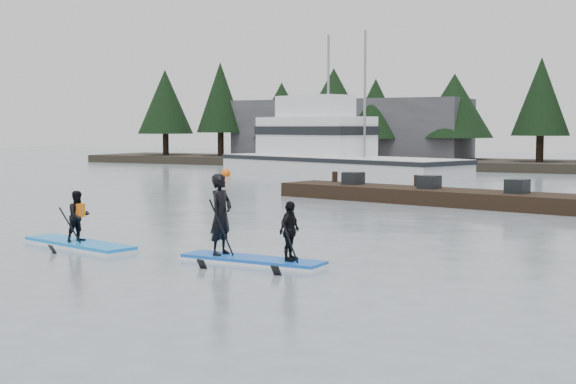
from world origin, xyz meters
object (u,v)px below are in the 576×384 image
at_px(fishing_boat_large, 332,165).
at_px(paddleboard_duo, 247,231).
at_px(floating_dock, 478,199).
at_px(paddleboard_solo, 79,230).

xyz_separation_m(fishing_boat_large, paddleboard_duo, (10.71, -28.53, -0.02)).
distance_m(floating_dock, paddleboard_solo, 15.51).
height_order(floating_dock, paddleboard_duo, paddleboard_duo).
bearing_deg(paddleboard_solo, paddleboard_duo, 13.76).
bearing_deg(fishing_boat_large, paddleboard_solo, -57.55).
relative_size(fishing_boat_large, floating_dock, 0.99).
bearing_deg(fishing_boat_large, paddleboard_duo, -48.82).
bearing_deg(paddleboard_solo, fishing_boat_large, 116.63).
xyz_separation_m(fishing_boat_large, paddleboard_solo, (5.98, -28.44, -0.29)).
height_order(fishing_boat_large, paddleboard_solo, fishing_boat_large).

